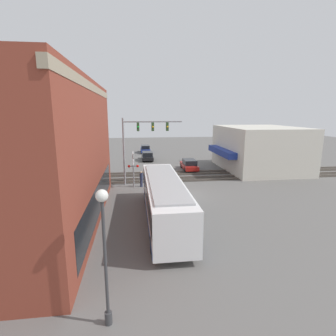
% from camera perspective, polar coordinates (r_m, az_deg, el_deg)
% --- Properties ---
extents(ground_plane, '(120.00, 120.00, 0.00)m').
position_cam_1_polar(ground_plane, '(25.67, 3.93, -5.79)').
color(ground_plane, '#605E5B').
extents(brick_building, '(18.73, 9.62, 10.00)m').
position_cam_1_polar(brick_building, '(20.23, -28.84, 2.46)').
color(brick_building, brown).
rests_on(brick_building, ground).
extents(shop_building, '(12.44, 10.82, 5.92)m').
position_cam_1_polar(shop_building, '(38.66, 19.11, 4.09)').
color(shop_building, beige).
rests_on(shop_building, ground).
extents(city_bus, '(12.40, 2.59, 3.16)m').
position_cam_1_polar(city_bus, '(19.09, -0.83, -6.58)').
color(city_bus, white).
rests_on(city_bus, ground).
extents(traffic_signal_gantry, '(0.42, 6.38, 7.28)m').
position_cam_1_polar(traffic_signal_gantry, '(28.43, -5.98, 6.89)').
color(traffic_signal_gantry, gray).
rests_on(traffic_signal_gantry, ground).
extents(crossing_signal, '(1.41, 1.18, 3.81)m').
position_cam_1_polar(crossing_signal, '(27.77, -7.56, 0.39)').
color(crossing_signal, gray).
rests_on(crossing_signal, ground).
extents(streetlamp, '(0.44, 0.44, 5.29)m').
position_cam_1_polar(streetlamp, '(9.93, -13.62, -16.50)').
color(streetlamp, '#38383A').
rests_on(streetlamp, ground).
extents(rail_track_near, '(2.60, 60.00, 0.15)m').
position_cam_1_polar(rail_track_near, '(31.34, 1.83, -2.43)').
color(rail_track_near, '#332D28').
rests_on(rail_track_near, ground).
extents(rail_track_far, '(2.60, 60.00, 0.15)m').
position_cam_1_polar(rail_track_far, '(34.41, 0.99, -1.12)').
color(rail_track_far, '#332D28').
rests_on(rail_track_far, ground).
extents(parked_car_red, '(4.70, 1.82, 1.48)m').
position_cam_1_polar(parked_car_red, '(36.47, 4.64, 0.66)').
color(parked_car_red, '#B21E19').
rests_on(parked_car_red, ground).
extents(parked_car_black, '(4.83, 1.82, 1.42)m').
position_cam_1_polar(parked_car_black, '(43.96, -4.51, 2.58)').
color(parked_car_black, black).
rests_on(parked_car_black, ground).
extents(parked_car_blue, '(4.66, 1.82, 1.51)m').
position_cam_1_polar(parked_car_blue, '(52.37, -4.97, 4.12)').
color(parked_car_blue, navy).
rests_on(parked_car_blue, ground).
extents(pedestrian_at_crossing, '(0.34, 0.34, 1.69)m').
position_cam_1_polar(pedestrian_at_crossing, '(28.19, -5.84, -2.38)').
color(pedestrian_at_crossing, '#2D3351').
rests_on(pedestrian_at_crossing, ground).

